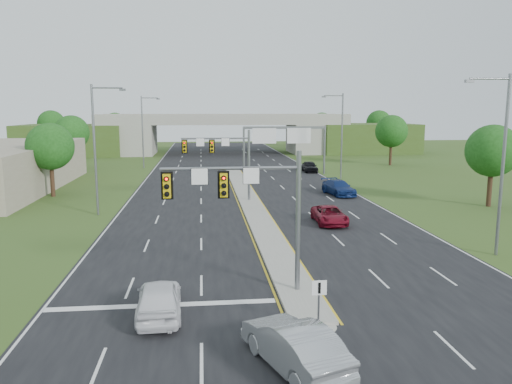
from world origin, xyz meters
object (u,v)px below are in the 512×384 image
Objects in this scene: signal_mast_far at (226,154)px; car_silver at (294,345)px; signal_mast_near at (251,199)px; overpass at (224,136)px; sign_gantry at (284,137)px; car_far_c at (310,166)px; keep_right_sign at (319,297)px; car_far_b at (339,188)px; car_far_a at (330,215)px; car_white at (159,298)px.

car_silver is (0.76, -32.13, -3.87)m from signal_mast_far.
signal_mast_near is 8.15m from car_silver.
overpass reaches higher than signal_mast_far.
sign_gantry is 52.94m from car_silver.
sign_gantry is at bearing -147.61° from car_far_c.
signal_mast_far is (0.00, 25.00, 0.00)m from signal_mast_near.
signal_mast_far reaches higher than car_far_c.
signal_mast_near is 5.94m from keep_right_sign.
sign_gantry is 35.75m from overpass.
signal_mast_far is 1.31× the size of car_far_b.
car_far_a is (-1.27, -30.32, -4.54)m from sign_gantry.
car_white is (-6.52, 2.33, -0.69)m from keep_right_sign.
overpass reaches higher than car_far_b.
signal_mast_near is 0.60× the size of sign_gantry.
signal_mast_far is 0.09× the size of overpass.
car_white is 0.89× the size of car_far_b.
car_far_a is 13.77m from car_far_b.
car_white is (-6.52, -82.20, -2.73)m from overpass.
car_far_b is (16.29, 29.86, -0.03)m from car_white.
car_silver is 1.03× the size of car_far_a.
car_far_c is (5.59, 32.93, 0.10)m from car_far_a.
overpass reaches higher than keep_right_sign.
signal_mast_near and signal_mast_far have the same top height.
signal_mast_far is 3.18× the size of keep_right_sign.
car_silver is (5.02, -5.00, 0.03)m from car_white.
signal_mast_near is at bearing -122.88° from car_far_b.
car_silver is (-1.50, -87.20, -2.70)m from overpass.
sign_gantry is at bearing -79.21° from overpass.
keep_right_sign reaches higher than car_far_a.
car_far_b is at bearing -79.42° from overpass.
car_white is (-13.20, -47.12, -4.41)m from sign_gantry.
signal_mast_far is 1.52× the size of car_far_c.
car_far_a is 0.92× the size of car_far_b.
keep_right_sign is 84.55m from overpass.
sign_gantry reaches higher than car_white.
car_white is at bearing -123.93° from car_far_a.
overpass is at bearing 91.16° from car_far_b.
overpass is 87.25m from car_silver.
car_white reaches higher than car_far_a.
car_far_c is (17.52, 49.73, -0.02)m from car_white.
overpass reaches higher than car_white.
sign_gantry is 2.51× the size of car_far_c.
car_white is 52.72m from car_far_c.
overpass is at bearing 100.79° from sign_gantry.
car_silver is at bearing -117.34° from car_far_b.
car_white is 0.93× the size of car_silver.
car_silver is at bearing -106.15° from car_far_a.
keep_right_sign is at bearing -63.06° from signal_mast_near.
keep_right_sign is 0.48× the size of car_far_c.
car_white is (-4.25, -2.13, -3.90)m from signal_mast_near.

